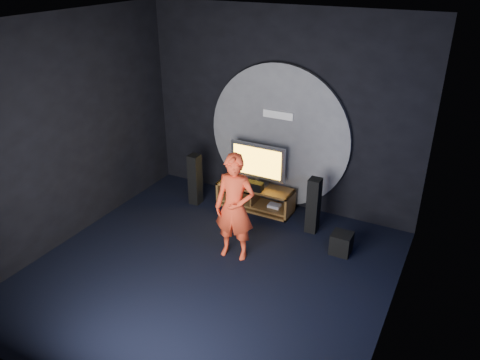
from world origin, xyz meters
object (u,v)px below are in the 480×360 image
at_px(media_console, 256,199).
at_px(subwoofer, 341,243).
at_px(player, 235,208).
at_px(tower_speaker_right, 313,205).
at_px(tower_speaker_left, 195,179).
at_px(tv, 258,163).

bearing_deg(media_console, subwoofer, -19.98).
xyz_separation_m(media_console, player, (0.36, -1.48, 0.65)).
height_order(media_console, tower_speaker_right, tower_speaker_right).
relative_size(tower_speaker_left, subwoofer, 2.85).
bearing_deg(player, tower_speaker_left, 133.20).
bearing_deg(tv, player, -76.56).
distance_m(tower_speaker_right, player, 1.51).
bearing_deg(tower_speaker_right, tv, 164.88).
relative_size(media_console, subwoofer, 4.12).
height_order(tv, tower_speaker_right, tv).
distance_m(tv, tower_speaker_left, 1.21).
relative_size(tower_speaker_left, player, 0.57).
relative_size(tower_speaker_right, subwoofer, 2.85).
bearing_deg(tower_speaker_right, tower_speaker_left, -178.12).
relative_size(media_console, tower_speaker_right, 1.45).
distance_m(tower_speaker_left, player, 1.88).
bearing_deg(subwoofer, player, -150.11).
distance_m(media_console, player, 1.65).
xyz_separation_m(tower_speaker_left, player, (1.44, -1.15, 0.36)).
height_order(tv, subwoofer, tv).
distance_m(tower_speaker_left, tower_speaker_right, 2.26).
xyz_separation_m(tower_speaker_left, tower_speaker_right, (2.25, 0.07, 0.00)).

